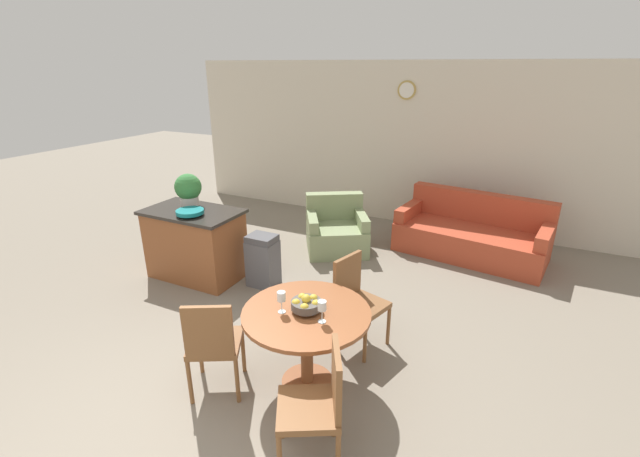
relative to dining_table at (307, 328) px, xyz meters
The scene contains 14 objects.
wall_back 4.56m from the dining_table, 97.23° to the left, with size 8.00×0.09×2.70m.
dining_table is the anchor object (origin of this frame).
dining_chair_near_left 0.77m from the dining_table, 146.07° to the right, with size 0.57×0.57×0.92m.
dining_chair_near_right 0.77m from the dining_table, 56.07° to the right, with size 0.57×0.57×0.92m.
dining_chair_far_side 0.77m from the dining_table, 78.93° to the left, with size 0.52×0.52×0.92m.
fruit_bowl 0.24m from the dining_table, 80.89° to the left, with size 0.25×0.25×0.15m.
wine_glass_left 0.36m from the dining_table, 150.48° to the right, with size 0.07×0.07×0.19m.
wine_glass_right 0.36m from the dining_table, 24.11° to the right, with size 0.07×0.07×0.19m.
kitchen_island 2.56m from the dining_table, 152.18° to the left, with size 1.22×0.73×0.91m.
teal_bowl 2.41m from the dining_table, 154.16° to the left, with size 0.33×0.33×0.07m.
potted_plant 2.82m from the dining_table, 151.07° to the left, with size 0.34×0.34×0.42m.
trash_bin 1.93m from the dining_table, 134.53° to the left, with size 0.36×0.29×0.67m.
couch 3.63m from the dining_table, 76.04° to the left, with size 2.17×1.23×0.86m.
armchair 2.98m from the dining_table, 109.30° to the left, with size 1.17×1.16×0.80m.
Camera 1 is at (2.00, -1.52, 2.63)m, focal length 24.00 mm.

